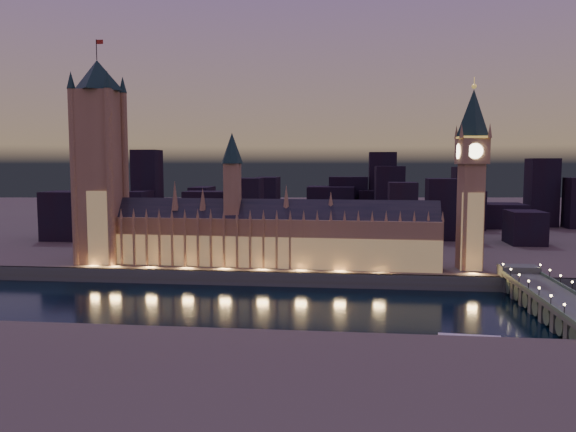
# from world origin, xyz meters

# --- Properties ---
(ground_plane) EXTENTS (2000.00, 2000.00, 0.00)m
(ground_plane) POSITION_xyz_m (0.00, 0.00, 0.00)
(ground_plane) COLOR black
(ground_plane) RESTS_ON ground
(north_bank) EXTENTS (2000.00, 960.00, 8.00)m
(north_bank) POSITION_xyz_m (0.00, 520.00, 4.00)
(north_bank) COLOR brown
(north_bank) RESTS_ON ground
(embankment_wall) EXTENTS (2000.00, 2.50, 8.00)m
(embankment_wall) POSITION_xyz_m (0.00, 41.00, 4.00)
(embankment_wall) COLOR #515843
(embankment_wall) RESTS_ON ground
(palace_of_westminster) EXTENTS (202.00, 28.55, 78.00)m
(palace_of_westminster) POSITION_xyz_m (-9.72, 61.74, 26.37)
(palace_of_westminster) COLOR #936B4B
(palace_of_westminster) RESTS_ON north_bank
(victoria_tower) EXTENTS (31.68, 31.68, 133.16)m
(victoria_tower) POSITION_xyz_m (-110.00, 61.93, 74.30)
(victoria_tower) COLOR #936B4B
(victoria_tower) RESTS_ON north_bank
(elizabeth_tower) EXTENTS (18.00, 18.00, 107.60)m
(elizabeth_tower) POSITION_xyz_m (108.00, 61.92, 67.97)
(elizabeth_tower) COLOR #936B4B
(elizabeth_tower) RESTS_ON north_bank
(westminster_bridge) EXTENTS (19.87, 113.00, 15.90)m
(westminster_bridge) POSITION_xyz_m (130.50, -3.44, 5.98)
(westminster_bridge) COLOR #515843
(westminster_bridge) RESTS_ON ground
(river_boat) EXTENTS (43.01, 12.81, 4.50)m
(river_boat) POSITION_xyz_m (84.73, -55.83, 1.56)
(river_boat) COLOR #515843
(river_boat) RESTS_ON ground
(city_backdrop) EXTENTS (481.66, 215.63, 74.13)m
(city_backdrop) POSITION_xyz_m (40.76, 246.64, 30.46)
(city_backdrop) COLOR black
(city_backdrop) RESTS_ON north_bank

